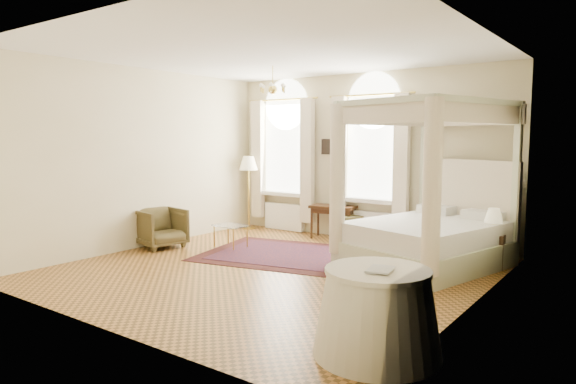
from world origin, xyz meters
name	(u,v)px	position (x,y,z in m)	size (l,w,h in m)	color
ground	(272,270)	(0.00, 0.00, 0.00)	(6.00, 6.00, 0.00)	#A96E31
room_walls	(271,141)	(0.00, 0.00, 1.98)	(6.00, 6.00, 6.00)	beige
window_left	(284,163)	(-1.90, 2.87, 1.49)	(1.62, 0.27, 3.29)	silver
window_right	(370,166)	(0.20, 2.87, 1.49)	(1.62, 0.27, 3.29)	silver
chandelier	(273,88)	(-0.90, 1.20, 2.91)	(0.51, 0.45, 0.50)	gold
wall_pictures	(368,145)	(0.09, 2.97, 1.89)	(2.54, 0.03, 0.39)	black
canopy_bed	(425,229)	(1.81, 1.62, 0.59)	(2.49, 2.80, 2.59)	beige
nightstand	(492,250)	(2.70, 2.18, 0.27)	(0.37, 0.34, 0.53)	#39200F
nightstand_lamp	(494,217)	(2.72, 2.10, 0.81)	(0.28, 0.28, 0.41)	gold
writing_desk	(333,210)	(-0.53, 2.70, 0.58)	(0.97, 0.63, 0.68)	#39200F
laptop	(340,206)	(-0.35, 2.66, 0.69)	(0.36, 0.23, 0.03)	black
stool	(348,220)	(-0.16, 2.66, 0.42)	(0.58, 0.58, 0.51)	#453E1D
armchair	(161,228)	(-2.70, 0.11, 0.36)	(0.78, 0.80, 0.73)	#473C1E
coffee_table	(231,227)	(-1.65, 0.87, 0.38)	(0.65, 0.49, 0.42)	white
floor_lamp	(249,167)	(-2.66, 2.58, 1.39)	(0.42, 0.42, 1.63)	gold
oriental_rug	(295,255)	(-0.28, 1.01, 0.01)	(3.56, 2.89, 0.01)	#3F150F
side_table	(377,312)	(2.70, -1.87, 0.40)	(1.21, 1.21, 0.82)	silver
book	(368,269)	(2.65, -1.97, 0.84)	(0.22, 0.29, 0.03)	black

